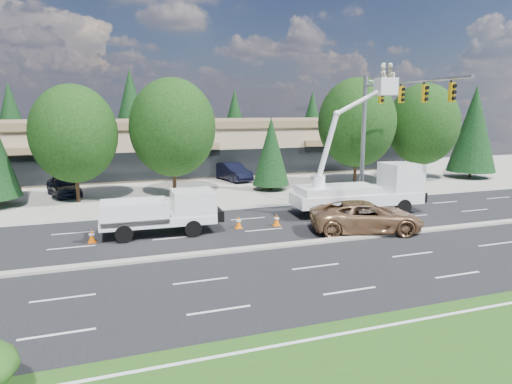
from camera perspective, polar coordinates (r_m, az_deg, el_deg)
name	(u,v)px	position (r m, az deg, el deg)	size (l,w,h in m)	color
ground	(286,246)	(22.66, 3.81, -6.74)	(140.00, 140.00, 0.00)	black
concrete_apron	(199,184)	(41.35, -7.13, 1.01)	(140.00, 22.00, 0.01)	gray
road_median	(286,245)	(22.65, 3.81, -6.59)	(120.00, 0.55, 0.12)	gray
strip_mall	(179,145)	(50.75, -9.62, 5.87)	(50.40, 15.40, 5.50)	tan
tree_front_c	(74,134)	(34.97, -21.83, 6.77)	(6.06, 6.06, 8.41)	#332114
tree_front_d	(173,128)	(35.37, -10.37, 7.93)	(6.49, 6.49, 9.00)	#332114
tree_front_e	(271,151)	(37.60, 1.90, 5.11)	(3.05, 3.05, 6.02)	#332114
tree_front_f	(357,123)	(41.05, 12.50, 8.46)	(6.75, 6.75, 9.36)	#332114
tree_front_g	(423,124)	(45.13, 20.15, 7.96)	(6.49, 6.49, 9.00)	#332114
tree_front_h	(474,129)	(49.16, 25.57, 7.16)	(4.52, 4.52, 8.91)	#332114
tree_back_a	(11,121)	(62.63, -28.29, 7.87)	(5.00, 5.00, 9.85)	#332114
tree_back_b	(131,112)	(62.07, -15.35, 9.63)	(5.94, 5.94, 11.70)	#332114
tree_back_c	(235,121)	(64.65, -2.68, 8.86)	(4.73, 4.73, 9.33)	#332114
tree_back_d	(312,120)	(69.06, 7.02, 8.87)	(4.71, 4.71, 9.28)	#332114
signal_mast	(382,118)	(32.75, 15.46, 8.93)	(2.76, 10.16, 9.00)	gray
utility_pickup	(166,217)	(24.98, -11.14, -3.05)	(6.08, 2.55, 2.30)	white
bucket_truck	(366,183)	(30.05, 13.65, 1.13)	(8.48, 3.24, 9.45)	white
traffic_cone_a	(92,236)	(24.52, -19.85, -5.20)	(0.40, 0.40, 0.70)	orange
traffic_cone_b	(238,222)	(25.85, -2.21, -3.79)	(0.40, 0.40, 0.70)	orange
traffic_cone_c	(277,220)	(26.40, 2.59, -3.50)	(0.40, 0.40, 0.70)	orange
traffic_cone_d	(374,211)	(29.57, 14.52, -2.32)	(0.40, 0.40, 0.70)	orange
minivan	(366,217)	(25.67, 13.63, -3.02)	(2.81, 6.10, 1.69)	#9C714B
parked_car_west	(64,186)	(38.25, -22.90, 0.69)	(1.84, 4.57, 1.56)	black
parked_car_east	(232,172)	(43.02, -2.99, 2.56)	(1.78, 5.10, 1.68)	black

